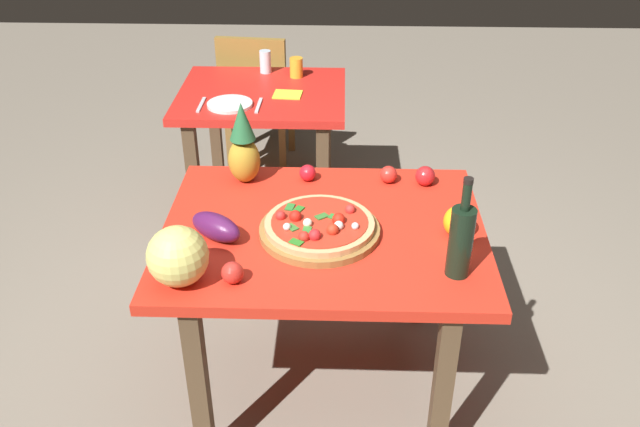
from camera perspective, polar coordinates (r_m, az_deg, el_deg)
name	(u,v)px	position (r m, az deg, el deg)	size (l,w,h in m)	color
ground_plane	(323,379)	(2.81, 0.26, -13.73)	(10.00, 10.00, 0.00)	gray
display_table	(324,249)	(2.41, 0.30, -3.02)	(1.12, 0.89, 0.73)	brown
background_table	(263,114)	(3.56, -4.82, 8.32)	(0.85, 0.74, 0.73)	brown
dining_chair	(257,93)	(4.17, -5.33, 10.02)	(0.44, 0.44, 0.85)	olive
pizza_board	(320,231)	(2.31, -0.04, -1.44)	(0.41, 0.41, 0.03)	olive
pizza	(319,224)	(2.30, -0.06, -0.90)	(0.37, 0.37, 0.06)	#E4A36C
wine_bottle	(461,240)	(2.11, 11.73, -2.16)	(0.08, 0.08, 0.34)	black
pineapple_left	(243,147)	(2.60, -6.44, 5.56)	(0.12, 0.12, 0.32)	#AF8D28
melon	(178,256)	(2.09, -11.85, -3.53)	(0.19, 0.19, 0.19)	#DBD26E
bell_pepper	(458,222)	(2.34, 11.53, -0.67)	(0.10, 0.10, 0.11)	yellow
eggplant	(216,227)	(2.30, -8.72, -1.11)	(0.20, 0.09, 0.09)	#4F194B
tomato_near_board	(232,273)	(2.10, -7.36, -4.95)	(0.07, 0.07, 0.07)	red
tomato_beside_pepper	(425,176)	(2.63, 8.81, 3.14)	(0.08, 0.08, 0.08)	red
tomato_by_bottle	(308,173)	(2.63, -1.05, 3.43)	(0.06, 0.06, 0.06)	red
tomato_at_corner	(389,174)	(2.63, 5.77, 3.28)	(0.07, 0.07, 0.07)	red
drinking_glass_juice	(296,67)	(3.69, -2.00, 12.14)	(0.07, 0.07, 0.10)	gold
drinking_glass_water	(265,62)	(3.76, -4.61, 12.57)	(0.06, 0.06, 0.12)	silver
dinner_plate	(230,104)	(3.35, -7.57, 9.07)	(0.22, 0.22, 0.02)	white
fork_utensil	(201,105)	(3.38, -9.94, 8.98)	(0.02, 0.18, 0.01)	silver
knife_utensil	(259,105)	(3.34, -5.16, 9.02)	(0.02, 0.18, 0.01)	silver
napkin_folded	(288,94)	(3.46, -2.73, 9.94)	(0.14, 0.12, 0.01)	yellow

